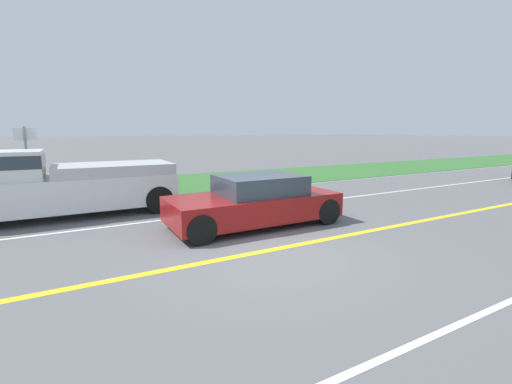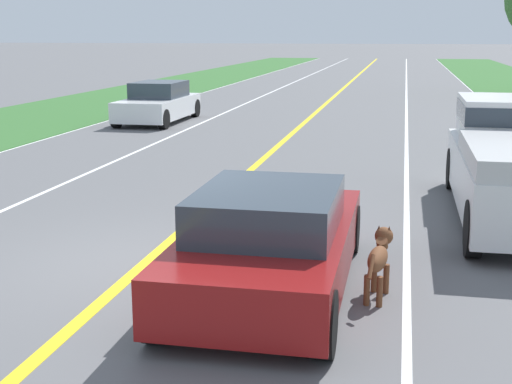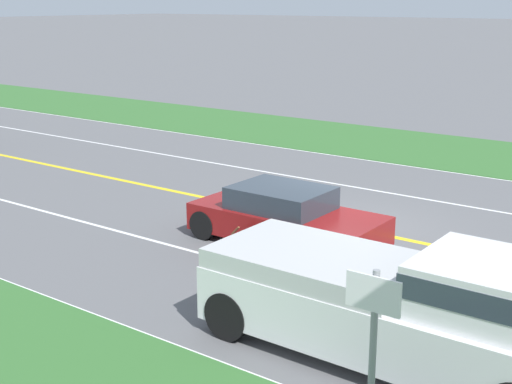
{
  "view_description": "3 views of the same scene",
  "coord_description": "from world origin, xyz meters",
  "views": [
    {
      "loc": [
        -5.73,
        3.5,
        2.4
      ],
      "look_at": [
        2.02,
        -0.75,
        0.84
      ],
      "focal_mm": 24.0,
      "sensor_mm": 36.0,
      "label": 1
    },
    {
      "loc": [
        3.36,
        -8.74,
        3.07
      ],
      "look_at": [
        1.66,
        -0.51,
        1.19
      ],
      "focal_mm": 50.0,
      "sensor_mm": 36.0,
      "label": 2
    },
    {
      "loc": [
        14.49,
        7.86,
        5.32
      ],
      "look_at": [
        2.12,
        -1.28,
        1.16
      ],
      "focal_mm": 50.0,
      "sensor_mm": 36.0,
      "label": 3
    }
  ],
  "objects": [
    {
      "name": "lane_dash_same_dir",
      "position": [
        3.5,
        0.0,
        0.0
      ],
      "size": [
        0.1,
        160.0,
        0.01
      ],
      "primitive_type": "cube",
      "color": "white",
      "rests_on": "ground"
    },
    {
      "name": "oncoming_car",
      "position": [
        -5.07,
        15.12,
        0.65
      ],
      "size": [
        1.86,
        4.45,
        1.4
      ],
      "rotation": [
        0.0,
        0.0,
        3.14
      ],
      "color": "white",
      "rests_on": "ground"
    },
    {
      "name": "ego_car",
      "position": [
        1.86,
        -0.64,
        0.62
      ],
      "size": [
        1.91,
        4.36,
        1.3
      ],
      "color": "maroon",
      "rests_on": "ground"
    },
    {
      "name": "centre_divider_line",
      "position": [
        0.0,
        0.0,
        0.0
      ],
      "size": [
        0.18,
        160.0,
        0.01
      ],
      "primitive_type": "cube",
      "color": "yellow",
      "rests_on": "ground"
    },
    {
      "name": "dog",
      "position": [
        3.16,
        -0.59,
        0.5
      ],
      "size": [
        0.33,
        1.16,
        0.8
      ],
      "rotation": [
        0.0,
        0.0,
        -0.14
      ],
      "color": "brown",
      "rests_on": "ground"
    },
    {
      "name": "ground_plane",
      "position": [
        0.0,
        0.0,
        0.0
      ],
      "size": [
        400.0,
        400.0,
        0.0
      ],
      "primitive_type": "plane",
      "color": "#5B5B5E"
    }
  ]
}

